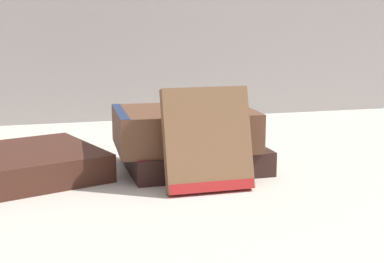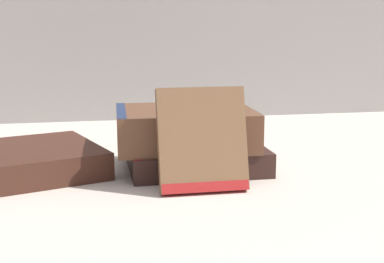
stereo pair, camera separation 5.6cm
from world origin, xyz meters
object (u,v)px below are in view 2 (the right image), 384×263
(book_flat_bottom, at_px, (191,156))
(book_flat_top, at_px, (181,128))
(book_leaning_front, at_px, (202,144))
(pocket_watch, at_px, (204,108))

(book_flat_bottom, relative_size, book_flat_top, 0.97)
(book_leaning_front, distance_m, pocket_watch, 0.09)
(book_flat_top, bearing_deg, pocket_watch, -27.47)
(book_flat_top, bearing_deg, book_leaning_front, -82.33)
(book_flat_top, distance_m, book_leaning_front, 0.10)
(book_flat_bottom, height_order, book_flat_top, book_flat_top)
(book_flat_bottom, relative_size, pocket_watch, 3.14)
(book_flat_bottom, bearing_deg, pocket_watch, -58.30)
(book_leaning_front, height_order, pocket_watch, book_leaning_front)
(book_flat_top, height_order, pocket_watch, pocket_watch)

